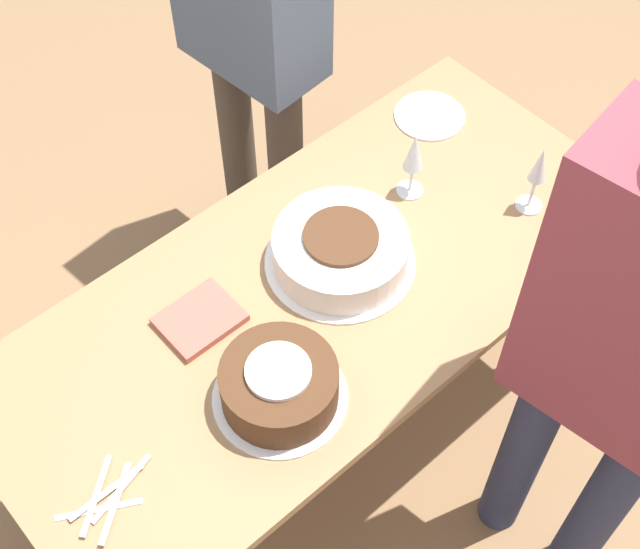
% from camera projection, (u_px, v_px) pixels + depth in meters
% --- Properties ---
extents(ground_plane, '(12.00, 12.00, 0.00)m').
position_uv_depth(ground_plane, '(320.00, 434.00, 2.64)').
color(ground_plane, '#8E6B47').
extents(dining_table, '(1.61, 0.72, 0.75)m').
position_uv_depth(dining_table, '(320.00, 317.00, 2.14)').
color(dining_table, '#9E754C').
rests_on(dining_table, ground_plane).
extents(cake_center_white, '(0.35, 0.35, 0.10)m').
position_uv_depth(cake_center_white, '(340.00, 250.00, 2.05)').
color(cake_center_white, white).
rests_on(cake_center_white, dining_table).
extents(cake_front_chocolate, '(0.29, 0.29, 0.12)m').
position_uv_depth(cake_front_chocolate, '(279.00, 385.00, 1.83)').
color(cake_front_chocolate, white).
rests_on(cake_front_chocolate, dining_table).
extents(wine_glass_near, '(0.07, 0.07, 0.20)m').
position_uv_depth(wine_glass_near, '(539.00, 170.00, 2.08)').
color(wine_glass_near, silver).
rests_on(wine_glass_near, dining_table).
extents(wine_glass_far, '(0.07, 0.07, 0.19)m').
position_uv_depth(wine_glass_far, '(414.00, 155.00, 2.12)').
color(wine_glass_far, silver).
rests_on(wine_glass_far, dining_table).
extents(dessert_plate_right, '(0.19, 0.19, 0.01)m').
position_uv_depth(dessert_plate_right, '(429.00, 116.00, 2.37)').
color(dessert_plate_right, silver).
rests_on(dessert_plate_right, dining_table).
extents(fork_pile, '(0.22, 0.15, 0.01)m').
position_uv_depth(fork_pile, '(108.00, 498.00, 1.73)').
color(fork_pile, silver).
rests_on(fork_pile, dining_table).
extents(napkin_stack, '(0.17, 0.14, 0.02)m').
position_uv_depth(napkin_stack, '(200.00, 319.00, 1.98)').
color(napkin_stack, '#B75B4C').
rests_on(napkin_stack, dining_table).
extents(person_cutting, '(0.28, 0.43, 1.64)m').
position_uv_depth(person_cutting, '(631.00, 348.00, 1.67)').
color(person_cutting, '#2D334C').
rests_on(person_cutting, ground_plane).
extents(person_watching, '(0.26, 0.42, 1.55)m').
position_uv_depth(person_watching, '(250.00, 7.00, 2.36)').
color(person_watching, '#4C4238').
rests_on(person_watching, ground_plane).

